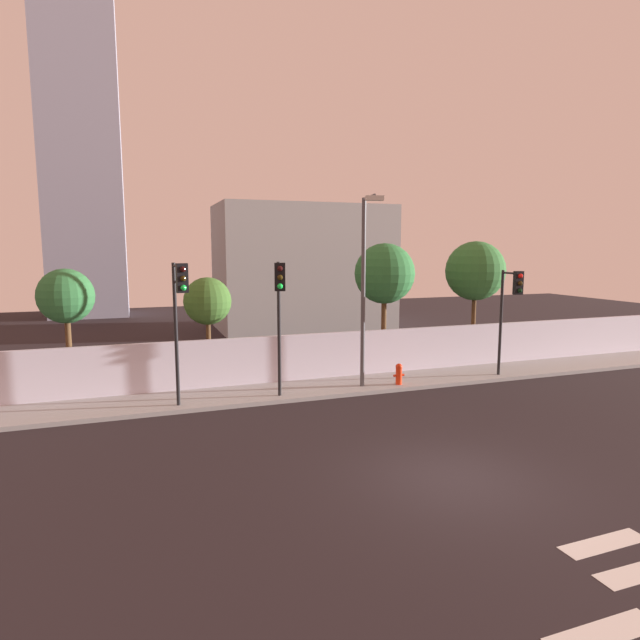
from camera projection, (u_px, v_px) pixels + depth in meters
ground_plane at (454, 478)px, 12.15m from camera, size 80.00×80.00×0.00m
sidewalk at (330, 387)px, 19.80m from camera, size 36.00×2.40×0.15m
perimeter_wall at (319, 356)px, 20.87m from camera, size 36.00×0.18×1.80m
traffic_light_left at (279, 301)px, 17.33m from camera, size 0.54×1.52×4.69m
traffic_light_center at (179, 304)px, 16.42m from camera, size 0.42×1.21×4.70m
traffic_light_right at (510, 300)px, 20.56m from camera, size 0.36×1.29×4.29m
street_lamp_curbside at (365, 278)px, 19.00m from camera, size 0.66×1.68×6.96m
fire_hydrant at (399, 373)px, 19.92m from camera, size 0.44×0.26×0.81m
roadside_tree_leftmost at (66, 297)px, 18.36m from camera, size 1.93×1.93×4.60m
roadside_tree_midleft at (208, 302)px, 20.02m from camera, size 1.82×1.82×4.21m
roadside_tree_midright at (384, 274)px, 22.37m from camera, size 2.59×2.59×5.53m
roadside_tree_rightmost at (475, 271)px, 23.88m from camera, size 2.70×2.70×5.63m
low_building_distant at (303, 268)px, 34.82m from camera, size 11.25×6.00×8.11m
tower_on_skyline at (80, 124)px, 39.95m from camera, size 5.70×5.00×29.53m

